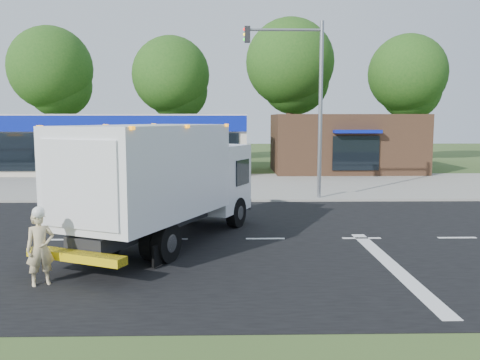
{
  "coord_description": "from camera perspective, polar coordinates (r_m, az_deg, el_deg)",
  "views": [
    {
      "loc": [
        -1.11,
        -15.36,
        3.71
      ],
      "look_at": [
        -0.76,
        1.23,
        1.7
      ],
      "focal_mm": 38.0,
      "sensor_mm": 36.0,
      "label": 1
    }
  ],
  "objects": [
    {
      "name": "sidewalk",
      "position": [
        23.86,
        1.47,
        -1.89
      ],
      "size": [
        60.0,
        2.4,
        0.12
      ],
      "primitive_type": "cube",
      "color": "gray",
      "rests_on": "ground"
    },
    {
      "name": "retail_strip_mall",
      "position": [
        36.2,
        -13.83,
        4.03
      ],
      "size": [
        18.0,
        6.2,
        4.0
      ],
      "color": "beige",
      "rests_on": "ground"
    },
    {
      "name": "ems_box_truck",
      "position": [
        15.02,
        -8.65,
        0.47
      ],
      "size": [
        5.54,
        8.32,
        3.55
      ],
      "rotation": [
        0.0,
        0.0,
        1.15
      ],
      "color": "black",
      "rests_on": "ground"
    },
    {
      "name": "traffic_signal_pole",
      "position": [
        23.25,
        7.47,
        9.84
      ],
      "size": [
        3.51,
        0.25,
        8.0
      ],
      "color": "gray",
      "rests_on": "ground"
    },
    {
      "name": "lane_markings",
      "position": [
        14.69,
        8.54,
        -7.73
      ],
      "size": [
        55.2,
        7.0,
        0.01
      ],
      "color": "silver",
      "rests_on": "road_asphalt"
    },
    {
      "name": "background_trees",
      "position": [
        43.68,
        -0.88,
        11.73
      ],
      "size": [
        36.77,
        7.39,
        12.1
      ],
      "color": "#332114",
      "rests_on": "ground"
    },
    {
      "name": "parking_apron",
      "position": [
        29.61,
        0.95,
        -0.27
      ],
      "size": [
        60.0,
        9.0,
        0.02
      ],
      "primitive_type": "cube",
      "color": "gray",
      "rests_on": "ground"
    },
    {
      "name": "brown_storefront",
      "position": [
        36.3,
        11.73,
        4.07
      ],
      "size": [
        10.0,
        6.7,
        4.0
      ],
      "color": "#382316",
      "rests_on": "ground"
    },
    {
      "name": "emergency_worker",
      "position": [
        12.2,
        -21.53,
        -6.99
      ],
      "size": [
        0.73,
        0.66,
        1.79
      ],
      "rotation": [
        0.0,
        0.0,
        0.53
      ],
      "color": "#C9B386",
      "rests_on": "ground"
    },
    {
      "name": "road_asphalt",
      "position": [
        15.84,
        2.86,
        -6.63
      ],
      "size": [
        60.0,
        14.0,
        0.02
      ],
      "primitive_type": "cube",
      "color": "black",
      "rests_on": "ground"
    },
    {
      "name": "ground",
      "position": [
        15.84,
        2.86,
        -6.65
      ],
      "size": [
        120.0,
        120.0,
        0.0
      ],
      "primitive_type": "plane",
      "color": "#385123",
      "rests_on": "ground"
    }
  ]
}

